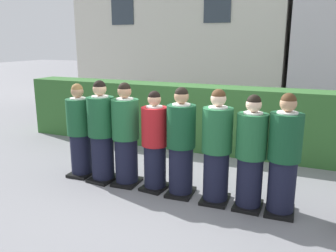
{
  "coord_description": "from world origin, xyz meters",
  "views": [
    {
      "loc": [
        1.97,
        -4.59,
        2.27
      ],
      "look_at": [
        0.0,
        0.0,
        1.05
      ],
      "focal_mm": 37.14,
      "sensor_mm": 36.0,
      "label": 1
    }
  ],
  "objects_px": {
    "student_in_red_blazer": "(155,144)",
    "student_front_row_4": "(181,145)",
    "student_front_row_6": "(251,156)",
    "student_front_row_0": "(80,133)",
    "student_front_row_7": "(284,158)",
    "student_front_row_1": "(102,134)",
    "student_front_row_2": "(126,137)",
    "student_front_row_5": "(217,150)"
  },
  "relations": [
    {
      "from": "student_front_row_0",
      "to": "student_front_row_7",
      "type": "bearing_deg",
      "value": -1.41
    },
    {
      "from": "student_front_row_5",
      "to": "student_front_row_7",
      "type": "bearing_deg",
      "value": -0.04
    },
    {
      "from": "student_front_row_4",
      "to": "student_front_row_7",
      "type": "relative_size",
      "value": 1.0
    },
    {
      "from": "student_in_red_blazer",
      "to": "student_front_row_4",
      "type": "distance_m",
      "value": 0.45
    },
    {
      "from": "student_front_row_0",
      "to": "student_in_red_blazer",
      "type": "height_order",
      "value": "student_front_row_0"
    },
    {
      "from": "student_front_row_1",
      "to": "student_front_row_4",
      "type": "xyz_separation_m",
      "value": [
        1.39,
        -0.01,
        -0.02
      ]
    },
    {
      "from": "student_front_row_0",
      "to": "student_front_row_7",
      "type": "distance_m",
      "value": 3.32
    },
    {
      "from": "student_in_red_blazer",
      "to": "student_front_row_7",
      "type": "bearing_deg",
      "value": -1.68
    },
    {
      "from": "student_front_row_2",
      "to": "student_front_row_6",
      "type": "relative_size",
      "value": 1.04
    },
    {
      "from": "student_front_row_6",
      "to": "student_front_row_0",
      "type": "bearing_deg",
      "value": 178.24
    },
    {
      "from": "student_front_row_0",
      "to": "student_front_row_6",
      "type": "xyz_separation_m",
      "value": [
        2.89,
        -0.09,
        0.0
      ]
    },
    {
      "from": "student_front_row_0",
      "to": "student_in_red_blazer",
      "type": "relative_size",
      "value": 1.02
    },
    {
      "from": "student_front_row_5",
      "to": "student_front_row_1",
      "type": "bearing_deg",
      "value": 179.03
    },
    {
      "from": "student_front_row_4",
      "to": "student_front_row_7",
      "type": "bearing_deg",
      "value": -1.05
    },
    {
      "from": "student_in_red_blazer",
      "to": "student_front_row_5",
      "type": "distance_m",
      "value": 1.0
    },
    {
      "from": "student_front_row_5",
      "to": "student_front_row_6",
      "type": "bearing_deg",
      "value": -0.96
    },
    {
      "from": "student_front_row_2",
      "to": "student_front_row_0",
      "type": "bearing_deg",
      "value": 178.5
    },
    {
      "from": "student_front_row_5",
      "to": "student_front_row_7",
      "type": "height_order",
      "value": "student_front_row_5"
    },
    {
      "from": "student_in_red_blazer",
      "to": "student_front_row_7",
      "type": "height_order",
      "value": "student_front_row_7"
    },
    {
      "from": "student_front_row_0",
      "to": "student_in_red_blazer",
      "type": "xyz_separation_m",
      "value": [
        1.42,
        -0.03,
        -0.02
      ]
    },
    {
      "from": "student_in_red_blazer",
      "to": "student_front_row_2",
      "type": "bearing_deg",
      "value": 179.73
    },
    {
      "from": "student_front_row_1",
      "to": "student_front_row_5",
      "type": "height_order",
      "value": "student_front_row_1"
    },
    {
      "from": "student_in_red_blazer",
      "to": "student_front_row_4",
      "type": "height_order",
      "value": "student_front_row_4"
    },
    {
      "from": "student_front_row_5",
      "to": "student_front_row_4",
      "type": "bearing_deg",
      "value": 177.3
    },
    {
      "from": "student_in_red_blazer",
      "to": "student_front_row_6",
      "type": "distance_m",
      "value": 1.47
    },
    {
      "from": "student_front_row_0",
      "to": "student_front_row_1",
      "type": "xyz_separation_m",
      "value": [
        0.47,
        -0.05,
        0.04
      ]
    },
    {
      "from": "student_front_row_0",
      "to": "student_front_row_2",
      "type": "distance_m",
      "value": 0.91
    },
    {
      "from": "student_front_row_1",
      "to": "student_in_red_blazer",
      "type": "distance_m",
      "value": 0.95
    },
    {
      "from": "student_front_row_1",
      "to": "student_front_row_4",
      "type": "relative_size",
      "value": 1.02
    },
    {
      "from": "student_front_row_6",
      "to": "student_front_row_5",
      "type": "bearing_deg",
      "value": 179.04
    },
    {
      "from": "student_front_row_0",
      "to": "student_front_row_6",
      "type": "distance_m",
      "value": 2.9
    },
    {
      "from": "student_front_row_0",
      "to": "student_in_red_blazer",
      "type": "distance_m",
      "value": 1.42
    },
    {
      "from": "student_front_row_0",
      "to": "student_front_row_6",
      "type": "height_order",
      "value": "student_front_row_6"
    },
    {
      "from": "student_front_row_1",
      "to": "student_front_row_6",
      "type": "height_order",
      "value": "student_front_row_1"
    },
    {
      "from": "student_front_row_0",
      "to": "student_front_row_4",
      "type": "relative_size",
      "value": 0.97
    },
    {
      "from": "student_front_row_6",
      "to": "student_front_row_7",
      "type": "relative_size",
      "value": 0.97
    },
    {
      "from": "student_front_row_7",
      "to": "student_front_row_6",
      "type": "bearing_deg",
      "value": -179.01
    },
    {
      "from": "student_front_row_1",
      "to": "student_front_row_2",
      "type": "distance_m",
      "value": 0.44
    },
    {
      "from": "student_front_row_5",
      "to": "student_front_row_2",
      "type": "bearing_deg",
      "value": 177.82
    },
    {
      "from": "student_front_row_1",
      "to": "student_front_row_2",
      "type": "xyz_separation_m",
      "value": [
        0.44,
        0.02,
        -0.01
      ]
    },
    {
      "from": "student_front_row_5",
      "to": "student_front_row_7",
      "type": "xyz_separation_m",
      "value": [
        0.91,
        -0.0,
        -0.0
      ]
    },
    {
      "from": "student_front_row_4",
      "to": "student_front_row_2",
      "type": "bearing_deg",
      "value": 178.12
    }
  ]
}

